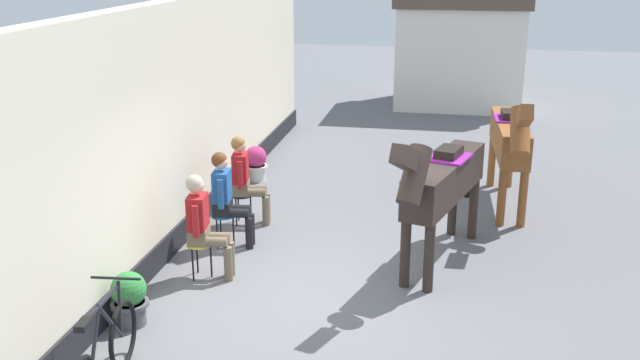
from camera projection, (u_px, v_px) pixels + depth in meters
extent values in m
plane|color=slate|center=(364.00, 209.00, 11.78)|extent=(40.00, 40.00, 0.00)
cube|color=beige|center=(176.00, 122.00, 10.31)|extent=(0.30, 14.00, 3.40)
cube|color=black|center=(184.00, 221.00, 10.77)|extent=(0.34, 14.00, 0.36)
cube|color=silver|center=(459.00, 57.00, 19.06)|extent=(3.20, 2.40, 2.60)
cylinder|color=gold|center=(199.00, 244.00, 9.23)|extent=(0.34, 0.34, 0.03)
cylinder|color=black|center=(211.00, 261.00, 9.30)|extent=(0.02, 0.02, 0.45)
cylinder|color=black|center=(197.00, 257.00, 9.43)|extent=(0.02, 0.02, 0.45)
cylinder|color=black|center=(193.00, 265.00, 9.20)|extent=(0.02, 0.02, 0.45)
cube|color=brown|center=(199.00, 235.00, 9.20)|extent=(0.28, 0.35, 0.20)
cube|color=maroon|center=(198.00, 212.00, 9.10)|extent=(0.26, 0.36, 0.44)
sphere|color=tan|center=(196.00, 186.00, 8.99)|extent=(0.20, 0.20, 0.20)
sphere|color=#B2A38E|center=(194.00, 183.00, 8.98)|extent=(0.22, 0.22, 0.22)
cylinder|color=brown|center=(215.00, 237.00, 9.28)|extent=(0.39, 0.17, 0.13)
cylinder|color=brown|center=(231.00, 259.00, 9.36)|extent=(0.11, 0.11, 0.46)
cylinder|color=brown|center=(213.00, 242.00, 9.12)|extent=(0.39, 0.17, 0.13)
cylinder|color=brown|center=(228.00, 264.00, 9.20)|extent=(0.11, 0.11, 0.46)
cylinder|color=maroon|center=(203.00, 210.00, 9.30)|extent=(0.09, 0.09, 0.42)
cylinder|color=maroon|center=(196.00, 221.00, 8.92)|extent=(0.09, 0.09, 0.42)
cylinder|color=#194C99|center=(223.00, 215.00, 10.21)|extent=(0.34, 0.34, 0.03)
cylinder|color=black|center=(233.00, 231.00, 10.28)|extent=(0.02, 0.02, 0.45)
cylinder|color=black|center=(221.00, 227.00, 10.41)|extent=(0.02, 0.02, 0.45)
cylinder|color=black|center=(217.00, 234.00, 10.18)|extent=(0.02, 0.02, 0.45)
cube|color=black|center=(223.00, 207.00, 10.18)|extent=(0.27, 0.35, 0.20)
cube|color=#1E4C8C|center=(222.00, 186.00, 10.08)|extent=(0.26, 0.36, 0.44)
sphere|color=tan|center=(221.00, 162.00, 9.97)|extent=(0.20, 0.20, 0.20)
sphere|color=#593319|center=(219.00, 160.00, 9.96)|extent=(0.22, 0.22, 0.22)
cylinder|color=black|center=(237.00, 209.00, 10.25)|extent=(0.39, 0.17, 0.13)
cylinder|color=black|center=(251.00, 229.00, 10.33)|extent=(0.11, 0.11, 0.46)
cylinder|color=black|center=(235.00, 213.00, 10.10)|extent=(0.39, 0.17, 0.13)
cylinder|color=black|center=(249.00, 233.00, 10.18)|extent=(0.11, 0.11, 0.46)
cylinder|color=#1E4C8C|center=(226.00, 185.00, 10.28)|extent=(0.09, 0.09, 0.42)
cylinder|color=#1E4C8C|center=(220.00, 194.00, 9.90)|extent=(0.09, 0.09, 0.42)
cylinder|color=black|center=(241.00, 195.00, 11.04)|extent=(0.34, 0.34, 0.03)
cylinder|color=black|center=(251.00, 210.00, 11.11)|extent=(0.02, 0.02, 0.45)
cylinder|color=black|center=(238.00, 207.00, 11.23)|extent=(0.02, 0.02, 0.45)
cylinder|color=black|center=(236.00, 212.00, 11.00)|extent=(0.02, 0.02, 0.45)
cube|color=brown|center=(241.00, 188.00, 11.01)|extent=(0.29, 0.35, 0.20)
cube|color=maroon|center=(240.00, 168.00, 10.91)|extent=(0.27, 0.37, 0.44)
sphere|color=tan|center=(240.00, 145.00, 10.80)|extent=(0.20, 0.20, 0.20)
sphere|color=olive|center=(238.00, 143.00, 10.79)|extent=(0.22, 0.22, 0.22)
cylinder|color=brown|center=(254.00, 189.00, 11.09)|extent=(0.40, 0.19, 0.13)
cylinder|color=brown|center=(267.00, 208.00, 11.18)|extent=(0.11, 0.11, 0.46)
cylinder|color=brown|center=(253.00, 193.00, 10.94)|extent=(0.40, 0.19, 0.13)
cylinder|color=brown|center=(266.00, 211.00, 11.03)|extent=(0.11, 0.11, 0.46)
cylinder|color=maroon|center=(243.00, 167.00, 11.11)|extent=(0.09, 0.09, 0.42)
cylinder|color=maroon|center=(240.00, 175.00, 10.73)|extent=(0.09, 0.09, 0.42)
cube|color=#2D231E|center=(445.00, 179.00, 9.52)|extent=(1.05, 2.23, 0.52)
cylinder|color=#2D231E|center=(429.00, 258.00, 8.85)|extent=(0.13, 0.13, 0.90)
cylinder|color=#2D231E|center=(405.00, 253.00, 8.98)|extent=(0.13, 0.13, 0.90)
cylinder|color=#2D231E|center=(473.00, 209.00, 10.48)|extent=(0.13, 0.13, 0.90)
cylinder|color=#2D231E|center=(453.00, 206.00, 10.62)|extent=(0.13, 0.13, 0.90)
cylinder|color=#2D231E|center=(414.00, 176.00, 8.39)|extent=(0.45, 0.68, 0.73)
cube|color=#2D231E|center=(405.00, 158.00, 8.00)|extent=(0.32, 0.56, 0.40)
cube|color=black|center=(415.00, 164.00, 8.36)|extent=(0.22, 0.62, 0.48)
cylinder|color=black|center=(468.00, 176.00, 10.57)|extent=(0.12, 0.12, 0.65)
cube|color=#8C1E8C|center=(448.00, 157.00, 9.52)|extent=(0.65, 0.72, 0.03)
cube|color=black|center=(449.00, 152.00, 9.50)|extent=(0.39, 0.50, 0.12)
cube|color=brown|center=(509.00, 137.00, 11.65)|extent=(0.53, 2.22, 0.52)
cylinder|color=brown|center=(523.00, 199.00, 10.92)|extent=(0.13, 0.13, 0.90)
cylinder|color=brown|center=(502.00, 198.00, 10.97)|extent=(0.13, 0.13, 0.90)
cylinder|color=brown|center=(510.00, 162.00, 12.75)|extent=(0.13, 0.13, 0.90)
cylinder|color=brown|center=(492.00, 162.00, 12.79)|extent=(0.13, 0.13, 0.90)
cylinder|color=brown|center=(520.00, 131.00, 10.39)|extent=(0.30, 0.64, 0.73)
cube|color=brown|center=(525.00, 116.00, 9.98)|extent=(0.20, 0.53, 0.40)
cube|color=black|center=(521.00, 121.00, 10.37)|extent=(0.06, 0.63, 0.48)
cylinder|color=black|center=(502.00, 136.00, 12.80)|extent=(0.10, 0.10, 0.65)
cube|color=#8C1E8C|center=(510.00, 119.00, 11.65)|extent=(0.52, 0.62, 0.03)
cube|color=black|center=(511.00, 114.00, 11.63)|extent=(0.30, 0.45, 0.12)
cylinder|color=#4C4C51|center=(131.00, 313.00, 8.16)|extent=(0.34, 0.34, 0.28)
cylinder|color=#4C4C51|center=(130.00, 304.00, 8.12)|extent=(0.43, 0.43, 0.04)
sphere|color=#2D7A38|center=(129.00, 289.00, 8.07)|extent=(0.40, 0.40, 0.40)
cylinder|color=beige|center=(256.00, 173.00, 13.19)|extent=(0.34, 0.34, 0.28)
cylinder|color=beige|center=(256.00, 166.00, 13.16)|extent=(0.43, 0.43, 0.04)
sphere|color=#B22D66|center=(256.00, 157.00, 13.10)|extent=(0.40, 0.40, 0.40)
torus|color=black|center=(123.00, 334.00, 7.29)|extent=(0.12, 0.71, 0.71)
cylinder|color=black|center=(110.00, 321.00, 6.93)|extent=(0.08, 0.50, 0.60)
cylinder|color=black|center=(94.00, 345.00, 6.55)|extent=(0.07, 0.36, 0.55)
cylinder|color=black|center=(101.00, 304.00, 6.69)|extent=(0.11, 0.80, 0.09)
cylinder|color=black|center=(120.00, 309.00, 7.18)|extent=(0.04, 0.09, 0.60)
cylinder|color=black|center=(116.00, 278.00, 7.04)|extent=(0.50, 0.08, 0.03)
cube|color=black|center=(84.00, 324.00, 6.31)|extent=(0.12, 0.21, 0.06)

